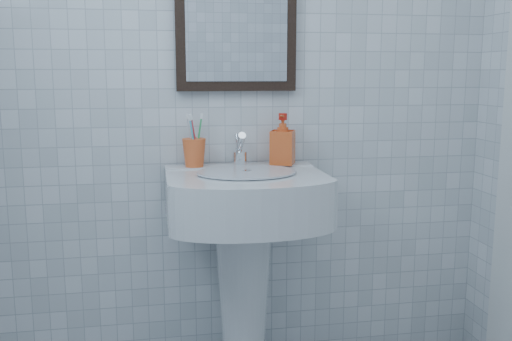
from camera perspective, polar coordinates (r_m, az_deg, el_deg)
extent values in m
cube|color=white|center=(2.43, -1.52, 8.21)|extent=(2.20, 0.02, 2.50)
cone|color=silver|center=(2.43, -1.24, -12.85)|extent=(0.24, 0.24, 0.77)
cube|color=silver|center=(2.24, -1.07, -2.60)|extent=(0.61, 0.44, 0.19)
cube|color=silver|center=(2.39, -1.72, 0.18)|extent=(0.61, 0.11, 0.03)
cylinder|color=silver|center=(2.19, -0.94, -0.14)|extent=(0.38, 0.38, 0.01)
cylinder|color=silver|center=(2.35, -1.63, 1.18)|extent=(0.06, 0.06, 0.06)
cylinder|color=silver|center=(2.33, -1.57, 2.84)|extent=(0.03, 0.11, 0.09)
cylinder|color=silver|center=(2.37, -1.72, 2.39)|extent=(0.04, 0.06, 0.11)
imported|color=red|center=(2.39, 2.68, 3.13)|extent=(0.13, 0.13, 0.21)
cube|color=black|center=(2.42, -1.99, 15.32)|extent=(0.50, 0.04, 0.62)
cube|color=silver|center=(2.40, -1.93, 15.36)|extent=(0.42, 0.00, 0.54)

